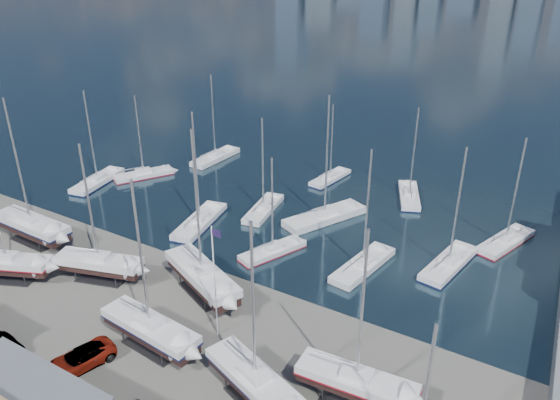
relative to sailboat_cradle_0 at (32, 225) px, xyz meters
The scene contains 24 objects.
ground 24.75m from the sailboat_cradle_0, ahead, with size 1400.00×1400.00×0.00m, color #605E59.
water 307.24m from the sailboat_cradle_0, 85.45° to the left, with size 1400.00×600.00×0.40m, color #172935.
sailboat_cradle_0 is the anchor object (origin of this frame).
sailboat_cradle_1 8.34m from the sailboat_cradle_0, 53.58° to the right, with size 9.80×6.24×15.44m.
sailboat_cradle_2 13.42m from the sailboat_cradle_0, ahead, with size 9.81×5.31×15.47m.
sailboat_cradle_3 26.53m from the sailboat_cradle_0, 15.22° to the right, with size 10.40×3.81×16.41m.
sailboat_cradle_4 24.42m from the sailboat_cradle_0, ahead, with size 11.28×7.20×17.76m.
sailboat_cradle_5 37.83m from the sailboat_cradle_0, 11.51° to the right, with size 10.36×5.99×16.15m.
sailboat_cradle_6 43.96m from the sailboat_cradle_0, ahead, with size 9.76×3.37×15.54m.
sailboat_moored_0 17.55m from the sailboat_cradle_0, 112.88° to the left, with size 4.55×10.27×14.84m.
sailboat_moored_1 21.79m from the sailboat_cradle_0, 97.04° to the left, with size 6.67×9.04×13.43m.
sailboat_moored_2 33.27m from the sailboat_cradle_0, 85.96° to the left, with size 3.20×9.94×14.84m.
sailboat_moored_3 20.06m from the sailboat_cradle_0, 42.96° to the left, with size 5.01×10.88×15.71m.
sailboat_moored_4 28.76m from the sailboat_cradle_0, 46.92° to the left, with size 4.11×9.35×13.65m.
sailboat_moored_5 41.87m from the sailboat_cradle_0, 57.39° to the left, with size 3.42×8.55×12.43m.
sailboat_moored_6 29.18m from the sailboat_cradle_0, 25.01° to the left, with size 5.34×8.66×12.55m.
sailboat_moored_7 36.09m from the sailboat_cradle_0, 39.66° to the left, with size 7.81×11.79×17.38m.
sailboat_moored_8 49.61m from the sailboat_cradle_0, 45.11° to the left, with size 5.92×9.54×13.83m.
sailboat_moored_9 39.57m from the sailboat_cradle_0, 21.91° to the left, with size 4.11×10.08×14.78m.
sailboat_moored_10 49.05m from the sailboat_cradle_0, 24.10° to the left, with size 4.31×10.27×14.88m.
sailboat_moored_11 56.91m from the sailboat_cradle_0, 30.12° to the left, with size 5.48×9.79×14.10m.
car_b 20.37m from the sailboat_cradle_0, 43.43° to the right, with size 1.39×3.98×1.31m, color gray.
car_c 25.10m from the sailboat_cradle_0, 28.34° to the right, with size 2.72×5.90×1.64m, color gray.
flagpole 30.09m from the sailboat_cradle_0, ahead, with size 1.01×0.12×11.42m.
Camera 1 is at (30.91, -40.35, 33.03)m, focal length 35.00 mm.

